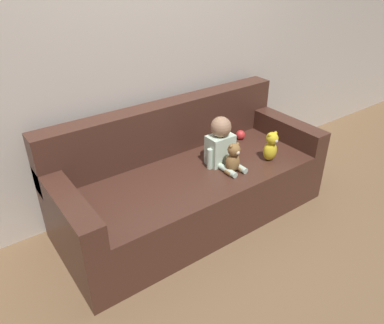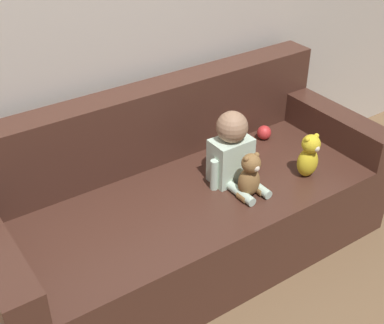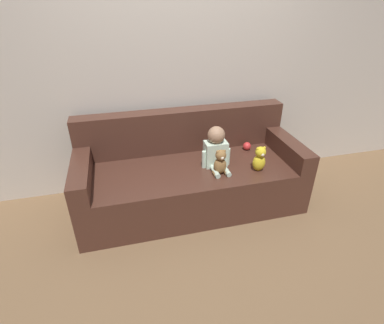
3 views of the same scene
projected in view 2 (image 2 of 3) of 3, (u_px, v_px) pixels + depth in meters
ground_plane at (189, 254)px, 2.99m from camera, size 12.00×12.00×0.00m
couch at (183, 205)px, 2.86m from camera, size 2.15×0.90×0.89m
person_baby at (232, 151)px, 2.72m from camera, size 0.28×0.33×0.40m
teddy_bear_brown at (250, 177)px, 2.64m from camera, size 0.14×0.11×0.25m
plush_toy_side at (309, 156)px, 2.79m from camera, size 0.12×0.11×0.25m
toy_ball at (264, 133)px, 3.15m from camera, size 0.08×0.08×0.08m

